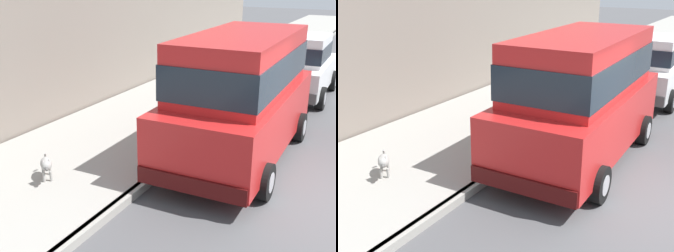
% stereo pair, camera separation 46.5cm
% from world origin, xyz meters
% --- Properties ---
extents(curb, '(0.16, 64.00, 0.14)m').
position_xyz_m(curb, '(-3.20, 0.00, 0.07)').
color(curb, gray).
rests_on(curb, ground).
extents(sidewalk, '(3.60, 64.00, 0.14)m').
position_xyz_m(sidewalk, '(-5.00, 0.00, 0.07)').
color(sidewalk, '#99968E').
rests_on(sidewalk, ground).
extents(car_red_van, '(2.22, 4.94, 2.52)m').
position_xyz_m(car_red_van, '(-2.23, 0.92, 1.39)').
color(car_red_van, red).
rests_on(car_red_van, ground).
extents(car_white_hatchback, '(2.00, 3.82, 1.88)m').
position_xyz_m(car_white_hatchback, '(-2.17, 6.11, 0.98)').
color(car_white_hatchback, white).
rests_on(car_white_hatchback, ground).
extents(dog_grey, '(0.58, 0.56, 0.49)m').
position_xyz_m(dog_grey, '(-4.73, -1.94, 0.43)').
color(dog_grey, '#999691').
rests_on(dog_grey, sidewalk).
extents(building_facade, '(0.50, 20.00, 5.05)m').
position_xyz_m(building_facade, '(-7.10, 4.52, 2.53)').
color(building_facade, slate).
rests_on(building_facade, ground).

